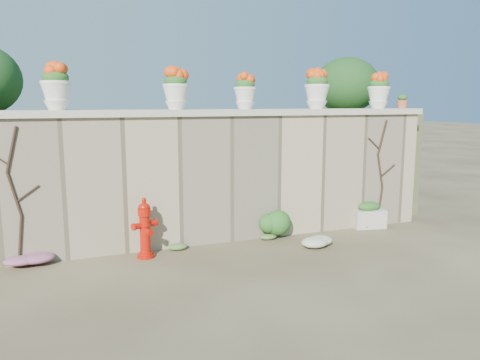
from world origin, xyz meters
name	(u,v)px	position (x,y,z in m)	size (l,w,h in m)	color
ground	(246,280)	(0.00, 0.00, 0.00)	(80.00, 80.00, 0.00)	#493924
stone_wall	(203,180)	(0.00, 1.80, 1.00)	(8.00, 0.40, 2.00)	tan
wall_cap	(202,113)	(0.00, 1.80, 2.05)	(8.10, 0.52, 0.10)	beige
raised_fill	(161,158)	(0.00, 5.00, 1.00)	(9.00, 6.00, 2.00)	#384C23
back_shrub_right	(347,85)	(3.40, 3.00, 2.55)	(1.30, 1.30, 1.10)	#143814
vine_left	(15,195)	(-2.67, 1.58, 0.99)	(0.60, 0.04, 1.91)	black
vine_right	(381,172)	(3.23, 1.58, 0.99)	(0.60, 0.04, 1.91)	black
fire_hydrant	(145,228)	(-1.02, 1.33, 0.44)	(0.38, 0.27, 0.87)	#B81207
planter_box	(369,216)	(2.99, 1.55, 0.21)	(0.61, 0.43, 0.46)	beige
green_shrub	(271,220)	(1.08, 1.55, 0.30)	(0.63, 0.57, 0.60)	#1E5119
magenta_clump	(22,259)	(-2.65, 1.51, 0.12)	(0.88, 0.59, 0.24)	#D0299E
white_flowers	(318,240)	(1.57, 0.89, 0.10)	(0.54, 0.44, 0.20)	white
urn_pot_1	(56,87)	(-2.08, 1.80, 2.42)	(0.41, 0.41, 0.64)	white
urn_pot_2	(176,89)	(-0.41, 1.80, 2.40)	(0.39, 0.39, 0.61)	white
urn_pot_3	(245,92)	(0.71, 1.80, 2.38)	(0.36, 0.36, 0.56)	white
urn_pot_4	(317,89)	(2.01, 1.80, 2.42)	(0.42, 0.42, 0.65)	white
urn_pot_5	(379,91)	(3.27, 1.80, 2.41)	(0.40, 0.40, 0.62)	white
terracotta_pot	(402,102)	(3.80, 1.80, 2.21)	(0.20, 0.20, 0.24)	#C2543B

